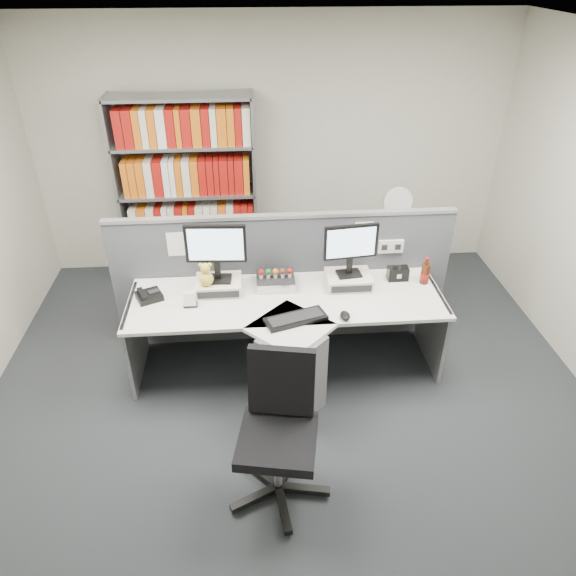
{
  "coord_description": "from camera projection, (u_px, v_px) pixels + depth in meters",
  "views": [
    {
      "loc": [
        -0.28,
        -2.85,
        3.13
      ],
      "look_at": [
        0.0,
        0.65,
        0.92
      ],
      "focal_mm": 33.28,
      "sensor_mm": 36.0,
      "label": 1
    }
  ],
  "objects": [
    {
      "name": "ground",
      "position": [
        295.0,
        434.0,
        4.09
      ],
      "size": [
        5.5,
        5.5,
        0.0
      ],
      "primitive_type": "plane",
      "color": "#2B2F33",
      "rests_on": "ground"
    },
    {
      "name": "partition",
      "position": [
        283.0,
        278.0,
        4.8
      ],
      "size": [
        3.0,
        0.08,
        1.27
      ],
      "color": "#4B4D55",
      "rests_on": "ground"
    },
    {
      "name": "cola_bottle",
      "position": [
        425.0,
        274.0,
        4.55
      ],
      "size": [
        0.08,
        0.08,
        0.25
      ],
      "color": "#3F190A",
      "rests_on": "desk"
    },
    {
      "name": "monitor_left",
      "position": [
        216.0,
        248.0,
        4.28
      ],
      "size": [
        0.49,
        0.17,
        0.5
      ],
      "color": "black",
      "rests_on": "monitor_riser_left"
    },
    {
      "name": "mouse",
      "position": [
        345.0,
        316.0,
        4.14
      ],
      "size": [
        0.08,
        0.12,
        0.05
      ],
      "primitive_type": "ellipsoid",
      "color": "black",
      "rests_on": "desk"
    },
    {
      "name": "desk",
      "position": [
        289.0,
        340.0,
        4.35
      ],
      "size": [
        2.6,
        1.2,
        0.72
      ],
      "color": "white",
      "rests_on": "ground"
    },
    {
      "name": "desk_fan",
      "position": [
        397.0,
        204.0,
        5.32
      ],
      "size": [
        0.29,
        0.17,
        0.49
      ],
      "color": "white",
      "rests_on": "filing_cabinet"
    },
    {
      "name": "monitor_right",
      "position": [
        351.0,
        246.0,
        4.37
      ],
      "size": [
        0.45,
        0.17,
        0.46
      ],
      "color": "black",
      "rests_on": "monitor_riser_right"
    },
    {
      "name": "filing_cabinet",
      "position": [
        390.0,
        261.0,
        5.67
      ],
      "size": [
        0.45,
        0.61,
        0.7
      ],
      "color": "gray",
      "rests_on": "ground"
    },
    {
      "name": "plush_toy",
      "position": [
        206.0,
        276.0,
        4.33
      ],
      "size": [
        0.12,
        0.12,
        0.21
      ],
      "color": "gold",
      "rests_on": "monitor_riser_left"
    },
    {
      "name": "monitor_riser_left",
      "position": [
        219.0,
        285.0,
        4.47
      ],
      "size": [
        0.38,
        0.31,
        0.1
      ],
      "color": "beige",
      "rests_on": "desk"
    },
    {
      "name": "figurines",
      "position": [
        275.0,
        272.0,
        4.48
      ],
      "size": [
        0.29,
        0.05,
        0.09
      ],
      "color": "beige",
      "rests_on": "desktop_pc"
    },
    {
      "name": "speaker",
      "position": [
        398.0,
        273.0,
        4.62
      ],
      "size": [
        0.18,
        0.1,
        0.12
      ],
      "primitive_type": "cube",
      "color": "black",
      "rests_on": "desk"
    },
    {
      "name": "desk_phone",
      "position": [
        149.0,
        296.0,
        4.37
      ],
      "size": [
        0.25,
        0.24,
        0.08
      ],
      "color": "black",
      "rests_on": "desk"
    },
    {
      "name": "room_shell",
      "position": [
        297.0,
        222.0,
        3.14
      ],
      "size": [
        5.04,
        5.54,
        2.72
      ],
      "color": "beige",
      "rests_on": "ground"
    },
    {
      "name": "keyboard",
      "position": [
        296.0,
        319.0,
        4.12
      ],
      "size": [
        0.51,
        0.32,
        0.03
      ],
      "color": "black",
      "rests_on": "desk"
    },
    {
      "name": "desktop_pc",
      "position": [
        275.0,
        281.0,
        4.54
      ],
      "size": [
        0.32,
        0.29,
        0.08
      ],
      "color": "black",
      "rests_on": "desk"
    },
    {
      "name": "desk_calendar",
      "position": [
        190.0,
        300.0,
        4.27
      ],
      "size": [
        0.11,
        0.08,
        0.13
      ],
      "color": "black",
      "rests_on": "desk"
    },
    {
      "name": "monitor_riser_right",
      "position": [
        348.0,
        280.0,
        4.54
      ],
      "size": [
        0.38,
        0.31,
        0.1
      ],
      "color": "beige",
      "rests_on": "desk"
    },
    {
      "name": "shelving_unit",
      "position": [
        189.0,
        196.0,
        5.57
      ],
      "size": [
        1.41,
        0.4,
        2.0
      ],
      "color": "gray",
      "rests_on": "ground"
    },
    {
      "name": "office_chair",
      "position": [
        279.0,
        425.0,
        3.43
      ],
      "size": [
        0.68,
        0.68,
        1.04
      ],
      "color": "silver",
      "rests_on": "ground"
    }
  ]
}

